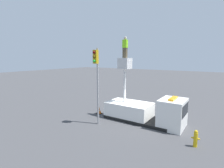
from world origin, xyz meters
TOP-DOWN VIEW (x-y plane):
  - ground_plane at (0.00, 0.00)m, footprint 120.00×120.00m
  - bucket_truck at (0.51, 0.00)m, footprint 6.42×2.37m
  - worker at (-1.35, 0.00)m, footprint 0.40×0.26m
  - traffic_light_pole at (-2.25, -2.69)m, footprint 0.34×0.57m
  - fire_hydrant at (4.71, -2.18)m, footprint 0.46×0.22m
  - traffic_cone_rear at (-3.78, -0.50)m, footprint 0.49×0.49m

SIDE VIEW (x-z plane):
  - ground_plane at x=0.00m, z-range 0.00..0.00m
  - traffic_cone_rear at x=-3.78m, z-range -0.02..0.63m
  - fire_hydrant at x=4.71m, z-range -0.01..1.02m
  - bucket_truck at x=0.51m, z-range -1.68..3.48m
  - traffic_light_pole at x=-2.25m, z-range 1.21..7.11m
  - worker at x=-1.35m, z-range 5.17..6.92m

